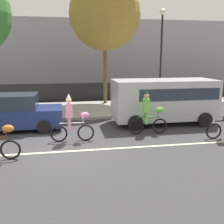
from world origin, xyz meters
The scene contains 11 objects.
ground_plane centered at (0.00, 0.00, 0.00)m, with size 80.00×80.00×0.00m, color #38383A.
road_centre_line centered at (0.00, -0.50, 0.00)m, with size 36.00×0.14×0.01m, color beige.
sidewalk_curb centered at (0.00, 6.50, 0.07)m, with size 60.00×5.00×0.15m, color #9E9B93.
fence_line centered at (0.00, 9.40, 0.70)m, with size 40.00×0.08×1.40m, color black.
building_backdrop centered at (2.92, 18.00, 3.23)m, with size 28.00×8.00×6.46m, color #99939E.
parade_cyclist_pink centered at (0.56, 0.59, 0.84)m, with size 1.72×0.50×1.92m.
parade_cyclist_lime centered at (3.81, 1.07, 0.84)m, with size 1.72×0.50×1.92m.
parked_van_silver centered at (5.17, 2.70, 1.28)m, with size 5.00×2.22×2.18m.
parked_car_navy centered at (-1.94, 2.72, 0.78)m, with size 4.10×1.92×1.64m.
street_lamp_post centered at (6.09, 6.01, 3.99)m, with size 0.36×0.36×5.86m.
street_tree_far_corner centered at (2.97, 8.08, 5.90)m, with size 4.57×4.57×8.04m.
Camera 1 is at (0.38, -9.43, 3.34)m, focal length 42.00 mm.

